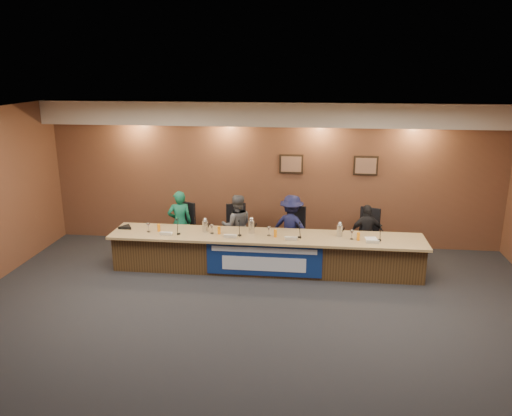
# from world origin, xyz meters

# --- Properties ---
(floor) EXTENTS (10.00, 10.00, 0.00)m
(floor) POSITION_xyz_m (0.00, 0.00, 0.00)
(floor) COLOR black
(floor) RESTS_ON ground
(ceiling) EXTENTS (10.00, 8.00, 0.04)m
(ceiling) POSITION_xyz_m (0.00, 0.00, 3.20)
(ceiling) COLOR silver
(ceiling) RESTS_ON wall_back
(wall_back) EXTENTS (10.00, 0.04, 3.20)m
(wall_back) POSITION_xyz_m (0.00, 4.00, 1.60)
(wall_back) COLOR brown
(wall_back) RESTS_ON floor
(soffit) EXTENTS (10.00, 0.50, 0.50)m
(soffit) POSITION_xyz_m (0.00, 3.75, 2.95)
(soffit) COLOR beige
(soffit) RESTS_ON wall_back
(dais_body) EXTENTS (6.00, 0.80, 0.70)m
(dais_body) POSITION_xyz_m (0.00, 2.40, 0.35)
(dais_body) COLOR #493119
(dais_body) RESTS_ON floor
(dais_top) EXTENTS (6.10, 0.95, 0.05)m
(dais_top) POSITION_xyz_m (0.00, 2.35, 0.72)
(dais_top) COLOR #A18255
(dais_top) RESTS_ON dais_body
(banner) EXTENTS (2.20, 0.02, 0.65)m
(banner) POSITION_xyz_m (0.00, 1.99, 0.38)
(banner) COLOR navy
(banner) RESTS_ON dais_body
(banner_text_upper) EXTENTS (2.00, 0.01, 0.10)m
(banner_text_upper) POSITION_xyz_m (0.00, 1.97, 0.58)
(banner_text_upper) COLOR silver
(banner_text_upper) RESTS_ON banner
(banner_text_lower) EXTENTS (1.60, 0.01, 0.28)m
(banner_text_lower) POSITION_xyz_m (0.00, 1.97, 0.30)
(banner_text_lower) COLOR silver
(banner_text_lower) RESTS_ON banner
(wall_photo_left) EXTENTS (0.52, 0.04, 0.42)m
(wall_photo_left) POSITION_xyz_m (0.40, 3.97, 1.85)
(wall_photo_left) COLOR black
(wall_photo_left) RESTS_ON wall_back
(wall_photo_right) EXTENTS (0.52, 0.04, 0.42)m
(wall_photo_right) POSITION_xyz_m (2.00, 3.97, 1.85)
(wall_photo_right) COLOR black
(wall_photo_right) RESTS_ON wall_back
(panelist_a) EXTENTS (0.59, 0.49, 1.40)m
(panelist_a) POSITION_xyz_m (-1.91, 3.09, 0.70)
(panelist_a) COLOR #115D42
(panelist_a) RESTS_ON floor
(panelist_b) EXTENTS (0.75, 0.64, 1.35)m
(panelist_b) POSITION_xyz_m (-0.68, 3.09, 0.67)
(panelist_b) COLOR #4E4F53
(panelist_b) RESTS_ON floor
(panelist_c) EXTENTS (1.01, 0.78, 1.37)m
(panelist_c) POSITION_xyz_m (0.47, 3.09, 0.69)
(panelist_c) COLOR #13153A
(panelist_c) RESTS_ON floor
(panelist_d) EXTENTS (0.75, 0.41, 1.22)m
(panelist_d) POSITION_xyz_m (2.01, 3.09, 0.61)
(panelist_d) COLOR black
(panelist_d) RESTS_ON floor
(office_chair_a) EXTENTS (0.63, 0.63, 0.08)m
(office_chair_a) POSITION_xyz_m (-1.91, 3.19, 0.48)
(office_chair_a) COLOR black
(office_chair_a) RESTS_ON floor
(office_chair_b) EXTENTS (0.60, 0.60, 0.08)m
(office_chair_b) POSITION_xyz_m (-0.68, 3.19, 0.48)
(office_chair_b) COLOR black
(office_chair_b) RESTS_ON floor
(office_chair_c) EXTENTS (0.63, 0.63, 0.08)m
(office_chair_c) POSITION_xyz_m (0.47, 3.19, 0.48)
(office_chair_c) COLOR black
(office_chair_c) RESTS_ON floor
(office_chair_d) EXTENTS (0.63, 0.63, 0.08)m
(office_chair_d) POSITION_xyz_m (2.01, 3.19, 0.48)
(office_chair_d) COLOR black
(office_chair_d) RESTS_ON floor
(nameplate_a) EXTENTS (0.24, 0.08, 0.10)m
(nameplate_a) POSITION_xyz_m (-1.93, 2.10, 0.80)
(nameplate_a) COLOR white
(nameplate_a) RESTS_ON dais_top
(microphone_a) EXTENTS (0.07, 0.07, 0.02)m
(microphone_a) POSITION_xyz_m (-1.70, 2.21, 0.76)
(microphone_a) COLOR black
(microphone_a) RESTS_ON dais_top
(juice_glass_a) EXTENTS (0.06, 0.06, 0.15)m
(juice_glass_a) POSITION_xyz_m (-2.13, 2.34, 0.82)
(juice_glass_a) COLOR orange
(juice_glass_a) RESTS_ON dais_top
(water_glass_a) EXTENTS (0.08, 0.08, 0.18)m
(water_glass_a) POSITION_xyz_m (-2.33, 2.28, 0.84)
(water_glass_a) COLOR silver
(water_glass_a) RESTS_ON dais_top
(nameplate_b) EXTENTS (0.24, 0.08, 0.10)m
(nameplate_b) POSITION_xyz_m (-0.67, 2.09, 0.80)
(nameplate_b) COLOR white
(nameplate_b) RESTS_ON dais_top
(microphone_b) EXTENTS (0.07, 0.07, 0.02)m
(microphone_b) POSITION_xyz_m (-0.50, 2.26, 0.76)
(microphone_b) COLOR black
(microphone_b) RESTS_ON dais_top
(juice_glass_b) EXTENTS (0.06, 0.06, 0.15)m
(juice_glass_b) POSITION_xyz_m (-0.92, 2.32, 0.82)
(juice_glass_b) COLOR orange
(juice_glass_b) RESTS_ON dais_top
(water_glass_b) EXTENTS (0.08, 0.08, 0.18)m
(water_glass_b) POSITION_xyz_m (-1.06, 2.33, 0.84)
(water_glass_b) COLOR silver
(water_glass_b) RESTS_ON dais_top
(nameplate_c) EXTENTS (0.24, 0.08, 0.10)m
(nameplate_c) POSITION_xyz_m (0.50, 2.10, 0.80)
(nameplate_c) COLOR white
(nameplate_c) RESTS_ON dais_top
(microphone_c) EXTENTS (0.07, 0.07, 0.02)m
(microphone_c) POSITION_xyz_m (0.66, 2.28, 0.76)
(microphone_c) COLOR black
(microphone_c) RESTS_ON dais_top
(juice_glass_c) EXTENTS (0.06, 0.06, 0.15)m
(juice_glass_c) POSITION_xyz_m (0.19, 2.27, 0.82)
(juice_glass_c) COLOR orange
(juice_glass_c) RESTS_ON dais_top
(water_glass_c) EXTENTS (0.08, 0.08, 0.18)m
(water_glass_c) POSITION_xyz_m (0.06, 2.32, 0.84)
(water_glass_c) COLOR silver
(water_glass_c) RESTS_ON dais_top
(nameplate_d) EXTENTS (0.24, 0.08, 0.10)m
(nameplate_d) POSITION_xyz_m (2.02, 2.09, 0.80)
(nameplate_d) COLOR white
(nameplate_d) RESTS_ON dais_top
(microphone_d) EXTENTS (0.07, 0.07, 0.02)m
(microphone_d) POSITION_xyz_m (2.16, 2.28, 0.76)
(microphone_d) COLOR black
(microphone_d) RESTS_ON dais_top
(juice_glass_d) EXTENTS (0.06, 0.06, 0.15)m
(juice_glass_d) POSITION_xyz_m (1.76, 2.26, 0.82)
(juice_glass_d) COLOR orange
(juice_glass_d) RESTS_ON dais_top
(water_glass_d) EXTENTS (0.08, 0.08, 0.18)m
(water_glass_d) POSITION_xyz_m (1.64, 2.29, 0.84)
(water_glass_d) COLOR silver
(water_glass_d) RESTS_ON dais_top
(carafe_left) EXTENTS (0.12, 0.12, 0.23)m
(carafe_left) POSITION_xyz_m (-1.21, 2.43, 0.86)
(carafe_left) COLOR silver
(carafe_left) RESTS_ON dais_top
(carafe_mid) EXTENTS (0.13, 0.13, 0.26)m
(carafe_mid) POSITION_xyz_m (-0.29, 2.46, 0.88)
(carafe_mid) COLOR silver
(carafe_mid) RESTS_ON dais_top
(carafe_right) EXTENTS (0.12, 0.12, 0.23)m
(carafe_right) POSITION_xyz_m (1.42, 2.45, 0.87)
(carafe_right) COLOR silver
(carafe_right) RESTS_ON dais_top
(speakerphone) EXTENTS (0.32, 0.32, 0.05)m
(speakerphone) POSITION_xyz_m (-2.85, 2.45, 0.78)
(speakerphone) COLOR black
(speakerphone) RESTS_ON dais_top
(paper_stack) EXTENTS (0.26, 0.33, 0.01)m
(paper_stack) POSITION_xyz_m (2.02, 2.33, 0.75)
(paper_stack) COLOR white
(paper_stack) RESTS_ON dais_top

